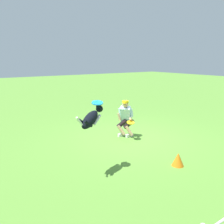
{
  "coord_description": "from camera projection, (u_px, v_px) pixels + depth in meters",
  "views": [
    {
      "loc": [
        4.91,
        5.95,
        2.7
      ],
      "look_at": [
        1.17,
        0.53,
        1.19
      ],
      "focal_mm": 37.79,
      "sensor_mm": 36.0,
      "label": 1
    }
  ],
  "objects": [
    {
      "name": "frisbee_flying",
      "position": [
        97.0,
        103.0,
        5.46
      ],
      "size": [
        0.29,
        0.28,
        0.1
      ],
      "primitive_type": "cylinder",
      "rotation": [
        0.11,
        0.2,
        1.68
      ],
      "color": "#1A95EE"
    },
    {
      "name": "person",
      "position": [
        126.0,
        117.0,
        8.15
      ],
      "size": [
        0.56,
        0.71,
        1.29
      ],
      "rotation": [
        0.0,
        0.0,
        0.7
      ],
      "color": "silver",
      "rests_on": "ground_plane"
    },
    {
      "name": "training_cone",
      "position": [
        178.0,
        159.0,
        6.01
      ],
      "size": [
        0.31,
        0.31,
        0.35
      ],
      "primitive_type": "cone",
      "color": "orange",
      "rests_on": "ground_plane"
    },
    {
      "name": "frisbee_held",
      "position": [
        131.0,
        123.0,
        7.82
      ],
      "size": [
        0.34,
        0.34,
        0.08
      ],
      "primitive_type": "cylinder",
      "rotation": [
        -0.23,
        -0.01,
        5.85
      ],
      "color": "yellow",
      "rests_on": "person"
    },
    {
      "name": "dog",
      "position": [
        91.0,
        118.0,
        5.36
      ],
      "size": [
        0.94,
        0.51,
        0.54
      ],
      "rotation": [
        0.0,
        0.0,
        3.57
      ],
      "color": "black"
    },
    {
      "name": "ground_plane",
      "position": [
        131.0,
        139.0,
        8.09
      ],
      "size": [
        60.0,
        60.0,
        0.0
      ],
      "primitive_type": "plane",
      "color": "#588D33"
    }
  ]
}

